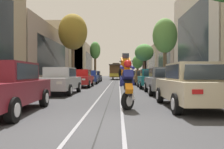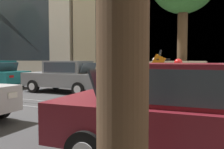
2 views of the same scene
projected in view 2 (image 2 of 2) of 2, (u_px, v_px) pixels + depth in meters
The scene contains 5 objects.
parked_car_maroon_near_left at pixel (186, 114), 3.76m from camera, with size 2.14×4.42×1.58m.
parked_car_beige_near_right at pixel (176, 80), 9.81m from camera, with size 2.01×4.36×1.58m.
parked_car_grey_second_right at pixel (67, 76), 12.09m from camera, with size 2.08×4.40×1.58m.
motorcycle_with_rider at pixel (168, 79), 7.65m from camera, with size 0.55×1.78×1.95m.
fire_hydrant at pixel (45, 80), 14.59m from camera, with size 0.40×0.22×0.84m.
Camera 2 is at (-6.97, 1.34, 1.64)m, focal length 38.69 mm.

